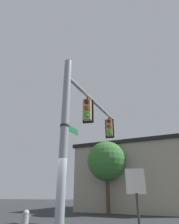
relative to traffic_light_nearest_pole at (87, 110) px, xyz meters
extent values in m
cylinder|color=gray|center=(0.46, 1.78, -1.76)|extent=(0.30, 0.30, 6.68)
cylinder|color=gray|center=(-0.20, -0.80, 0.78)|extent=(1.48, 5.20, 0.16)
cylinder|color=black|center=(0.00, -0.02, 0.61)|extent=(0.08, 0.08, 0.18)
cube|color=tan|center=(0.00, -0.02, -0.01)|extent=(0.36, 0.30, 1.05)
sphere|color=#590F0F|center=(0.00, 0.17, 0.34)|extent=(0.22, 0.22, 0.22)
cube|color=tan|center=(0.00, 0.19, 0.44)|extent=(0.24, 0.20, 0.03)
sphere|color=brown|center=(0.00, 0.17, -0.01)|extent=(0.22, 0.22, 0.22)
cube|color=tan|center=(0.00, 0.19, 0.09)|extent=(0.24, 0.20, 0.03)
sphere|color=#1EE533|center=(0.00, 0.17, -0.36)|extent=(0.22, 0.22, 0.22)
cube|color=tan|center=(0.00, 0.19, -0.26)|extent=(0.24, 0.20, 0.03)
cube|color=black|center=(0.00, -0.19, -0.01)|extent=(0.54, 0.03, 1.22)
cylinder|color=black|center=(-0.74, -2.90, 0.61)|extent=(0.08, 0.08, 0.18)
cube|color=tan|center=(-0.74, -2.90, -0.01)|extent=(0.36, 0.30, 1.05)
sphere|color=#590F0F|center=(-0.74, -2.71, 0.34)|extent=(0.22, 0.22, 0.22)
cube|color=tan|center=(-0.74, -2.69, 0.44)|extent=(0.24, 0.20, 0.03)
sphere|color=brown|center=(-0.74, -2.71, -0.01)|extent=(0.22, 0.22, 0.22)
cube|color=tan|center=(-0.74, -2.69, 0.09)|extent=(0.24, 0.20, 0.03)
sphere|color=#1EE533|center=(-0.74, -2.71, -0.36)|extent=(0.22, 0.22, 0.22)
cube|color=tan|center=(-0.74, -2.69, -0.26)|extent=(0.24, 0.20, 0.03)
cube|color=black|center=(-0.74, -3.07, -0.01)|extent=(0.54, 0.03, 1.22)
cube|color=#147238|center=(0.32, 1.22, -1.40)|extent=(0.23, 0.79, 0.22)
cube|color=white|center=(0.32, 1.22, -1.40)|extent=(0.21, 0.78, 0.04)
cylinder|color=#262626|center=(0.46, 1.78, -1.40)|extent=(0.34, 0.34, 0.08)
cube|color=#A89E89|center=(-2.18, -10.94, -2.53)|extent=(10.30, 9.23, 5.14)
cube|color=maroon|center=(-3.01, -14.94, -2.27)|extent=(8.09, 2.62, 0.30)
cube|color=black|center=(-2.18, -10.94, 0.19)|extent=(10.72, 9.60, 0.30)
cylinder|color=#4C3823|center=(-0.02, -6.87, -3.77)|extent=(0.29, 0.29, 2.67)
sphere|color=#387533|center=(-0.02, -6.87, -1.37)|extent=(3.02, 3.02, 3.02)
sphere|color=#99999E|center=(2.16, 0.77, -4.39)|extent=(0.23, 0.23, 0.23)
cylinder|color=#99999E|center=(2.33, 0.77, -4.74)|extent=(0.12, 0.10, 0.10)
cylinder|color=#333333|center=(-1.93, 1.57, -4.40)|extent=(0.08, 0.08, 1.40)
cube|color=silver|center=(-1.93, 1.57, -3.35)|extent=(0.60, 0.04, 0.76)
camera|label=1|loc=(-1.81, 8.03, -3.70)|focal=29.91mm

